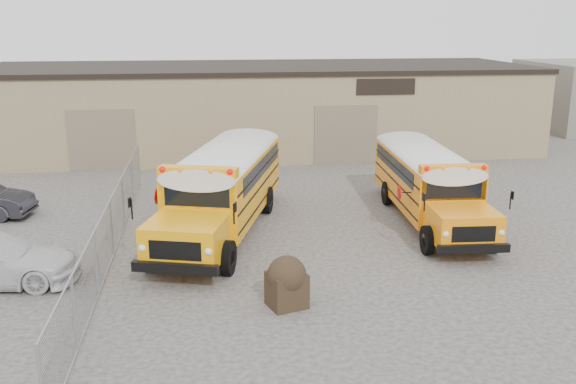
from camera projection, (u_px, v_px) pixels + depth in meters
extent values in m
plane|color=#383633|center=(319.00, 284.00, 17.92)|extent=(120.00, 120.00, 0.00)
cube|color=#97845D|center=(258.00, 108.00, 36.48)|extent=(30.00, 10.00, 4.50)
cube|color=black|center=(258.00, 67.00, 35.88)|extent=(30.20, 10.20, 0.25)
cube|color=black|center=(386.00, 87.00, 31.99)|extent=(3.00, 0.08, 0.80)
cube|color=#80705B|center=(102.00, 141.00, 30.88)|extent=(3.20, 0.08, 3.00)
cube|color=#80705B|center=(346.00, 135.00, 32.37)|extent=(3.20, 0.08, 3.00)
cylinder|color=#92959A|center=(75.00, 314.00, 14.07)|extent=(0.07, 0.07, 1.80)
cylinder|color=#92959A|center=(96.00, 264.00, 16.94)|extent=(0.07, 0.07, 1.80)
cylinder|color=#92959A|center=(111.00, 229.00, 19.82)|extent=(0.07, 0.07, 1.80)
cylinder|color=#92959A|center=(123.00, 202.00, 22.69)|extent=(0.07, 0.07, 1.80)
cylinder|color=#92959A|center=(132.00, 182.00, 25.56)|extent=(0.07, 0.07, 1.80)
cylinder|color=#92959A|center=(139.00, 165.00, 28.43)|extent=(0.07, 0.07, 1.80)
cylinder|color=#92959A|center=(109.00, 201.00, 19.59)|extent=(0.05, 18.00, 0.05)
cylinder|color=#92959A|center=(113.00, 254.00, 20.04)|extent=(0.05, 18.00, 0.05)
cube|color=#92959A|center=(111.00, 229.00, 19.82)|extent=(0.02, 18.00, 1.70)
cube|color=#FFA309|center=(260.00, 150.00, 28.51)|extent=(4.44, 7.87, 2.02)
cube|color=#FFA309|center=(235.00, 187.00, 24.03)|extent=(2.68, 2.68, 1.13)
cube|color=black|center=(241.00, 155.00, 24.81)|extent=(1.95, 0.62, 0.74)
cube|color=silver|center=(259.00, 124.00, 28.21)|extent=(4.47, 7.94, 0.39)
cube|color=#FFA309|center=(242.00, 138.00, 24.87)|extent=(2.45, 1.14, 0.35)
sphere|color=#E50705|center=(214.00, 135.00, 24.77)|extent=(0.20, 0.20, 0.20)
sphere|color=#E50705|center=(267.00, 137.00, 24.47)|extent=(0.20, 0.20, 0.20)
sphere|color=orange|center=(229.00, 136.00, 24.69)|extent=(0.20, 0.20, 0.20)
sphere|color=orange|center=(252.00, 136.00, 24.55)|extent=(0.20, 0.20, 0.20)
cube|color=black|center=(227.00, 207.00, 23.03)|extent=(2.38, 0.88, 0.28)
cube|color=black|center=(274.00, 153.00, 32.37)|extent=(2.37, 0.86, 0.28)
cube|color=black|center=(260.00, 152.00, 28.53)|extent=(4.44, 7.74, 0.06)
cube|color=black|center=(261.00, 137.00, 28.65)|extent=(4.14, 6.74, 0.61)
cylinder|color=black|center=(206.00, 199.00, 24.45)|extent=(0.55, 1.06, 1.02)
cylinder|color=black|center=(266.00, 202.00, 24.10)|extent=(0.55, 1.06, 1.02)
cylinder|color=black|center=(242.00, 164.00, 30.37)|extent=(0.55, 1.06, 1.02)
cylinder|color=black|center=(291.00, 166.00, 30.03)|extent=(0.55, 1.06, 1.02)
cylinder|color=#BF0505|center=(207.00, 158.00, 26.28)|extent=(0.18, 0.54, 0.55)
cube|color=orange|center=(391.00, 150.00, 29.20)|extent=(2.58, 6.88, 1.83)
cube|color=orange|center=(416.00, 182.00, 25.10)|extent=(2.06, 2.06, 1.03)
cube|color=black|center=(411.00, 154.00, 25.83)|extent=(1.83, 0.15, 0.67)
cube|color=silver|center=(392.00, 128.00, 28.93)|extent=(2.58, 6.95, 0.36)
cube|color=orange|center=(410.00, 140.00, 25.88)|extent=(2.20, 0.56, 0.32)
sphere|color=#E50705|center=(388.00, 138.00, 25.58)|extent=(0.18, 0.18, 0.18)
sphere|color=#E50705|center=(434.00, 138.00, 25.72)|extent=(0.18, 0.18, 0.18)
sphere|color=orange|center=(401.00, 138.00, 25.62)|extent=(0.18, 0.18, 0.18)
sphere|color=orange|center=(422.00, 138.00, 25.68)|extent=(0.18, 0.18, 0.18)
cube|color=black|center=(423.00, 200.00, 24.20)|extent=(2.19, 0.31, 0.25)
cube|color=black|center=(374.00, 153.00, 32.73)|extent=(2.19, 0.29, 0.25)
cube|color=black|center=(391.00, 152.00, 29.22)|extent=(2.60, 6.75, 0.05)
cube|color=black|center=(390.00, 138.00, 29.33)|extent=(2.55, 5.81, 0.55)
cylinder|color=black|center=(388.00, 195.00, 25.25)|extent=(0.30, 0.94, 0.93)
cylinder|color=black|center=(441.00, 194.00, 25.41)|extent=(0.30, 0.94, 0.93)
cylinder|color=black|center=(362.00, 164.00, 30.67)|extent=(0.30, 0.94, 0.93)
cylinder|color=black|center=(405.00, 163.00, 30.83)|extent=(0.30, 0.94, 0.93)
cylinder|color=#BF0505|center=(368.00, 159.00, 26.83)|extent=(0.05, 0.50, 0.50)
cube|color=black|center=(287.00, 290.00, 16.43)|extent=(1.13, 1.07, 0.91)
sphere|color=black|center=(287.00, 275.00, 16.32)|extent=(1.00, 1.00, 1.00)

